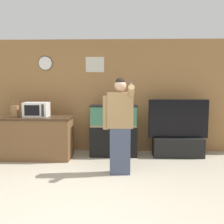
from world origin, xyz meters
name	(u,v)px	position (x,y,z in m)	size (l,w,h in m)	color
ground_plane	(72,205)	(0.00, 0.00, 0.00)	(18.00, 18.00, 0.00)	#B2A893
wall_back_paneled	(93,96)	(0.00, 2.76, 1.30)	(10.00, 0.08, 2.60)	olive
counter_island	(31,137)	(-1.27, 2.09, 0.45)	(1.74, 0.67, 0.89)	brown
microwave	(36,110)	(-1.15, 2.12, 1.04)	(0.51, 0.33, 0.31)	white
knife_block	(15,111)	(-1.59, 2.08, 1.02)	(0.13, 0.12, 0.35)	olive
aquarium_on_stand	(114,130)	(0.49, 2.33, 0.56)	(1.03, 0.41, 1.12)	black
tv_on_stand	(178,140)	(1.90, 2.30, 0.37)	(1.30, 0.40, 1.25)	black
person_standing	(120,124)	(0.62, 1.20, 0.88)	(0.53, 0.40, 1.69)	#424C66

